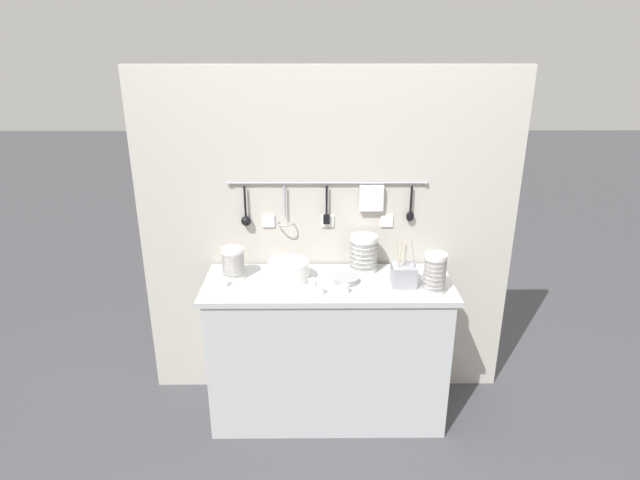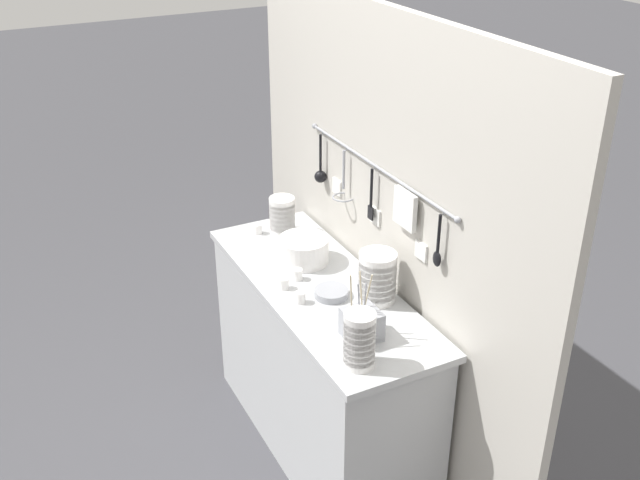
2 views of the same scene
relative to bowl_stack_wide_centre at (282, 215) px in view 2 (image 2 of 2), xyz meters
The scene contains 13 objects.
ground_plane 1.06m from the bowl_stack_wide_centre, ahead, with size 20.00×20.00×0.00m, color #424247.
counter 0.72m from the bowl_stack_wide_centre, ahead, with size 1.34×0.49×0.84m.
back_wall 0.56m from the bowl_stack_wide_centre, 22.77° to the left, with size 2.14×0.11×1.94m.
bowl_stack_wide_centre is the anchor object (origin of this frame).
bowl_stack_nested_right 0.72m from the bowl_stack_wide_centre, ahead, with size 0.15×0.15×0.21m.
bowl_stack_tall_left 1.07m from the bowl_stack_wide_centre, 10.10° to the right, with size 0.11×0.11×0.21m.
plate_stack 0.30m from the bowl_stack_wide_centre, ahead, with size 0.22×0.22×0.11m.
steel_mixing_bowl 0.62m from the bowl_stack_wide_centre, ahead, with size 0.14×0.14×0.03m.
cutlery_caddy 0.92m from the bowl_stack_wide_centre, ahead, with size 0.13×0.13×0.26m.
cup_edge_near 0.52m from the bowl_stack_wide_centre, 23.83° to the right, with size 0.04×0.04×0.05m.
cup_front_left 0.63m from the bowl_stack_wide_centre, 17.93° to the right, with size 0.04×0.04×0.05m.
cup_beside_plates 0.13m from the bowl_stack_wide_centre, 108.05° to the right, with size 0.04×0.04×0.05m.
cup_by_caddy 0.45m from the bowl_stack_wide_centre, 16.40° to the right, with size 0.04×0.04×0.05m.
Camera 2 is at (2.35, -1.20, 2.44)m, focal length 42.00 mm.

